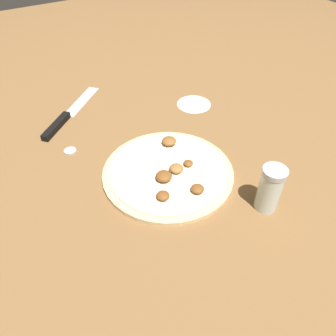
{
  "coord_description": "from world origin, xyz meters",
  "views": [
    {
      "loc": [
        -0.49,
        0.3,
        0.55
      ],
      "look_at": [
        0.0,
        0.0,
        0.02
      ],
      "focal_mm": 35.0,
      "sensor_mm": 36.0,
      "label": 1
    }
  ],
  "objects": [
    {
      "name": "loose_cap",
      "position": [
        0.21,
        0.18,
        0.0
      ],
      "size": [
        0.03,
        0.03,
        0.01
      ],
      "color": "#B2B2B7",
      "rests_on": "ground_plane"
    },
    {
      "name": "ground_plane",
      "position": [
        0.0,
        0.0,
        0.0
      ],
      "size": [
        3.0,
        3.0,
        0.0
      ],
      "primitive_type": "plane",
      "color": "brown"
    },
    {
      "name": "spice_jar",
      "position": [
        -0.2,
        -0.13,
        0.06
      ],
      "size": [
        0.05,
        0.05,
        0.11
      ],
      "color": "silver",
      "rests_on": "ground_plane"
    },
    {
      "name": "pizza",
      "position": [
        -0.0,
        -0.0,
        0.01
      ],
      "size": [
        0.32,
        0.32,
        0.03
      ],
      "color": "beige",
      "rests_on": "ground_plane"
    },
    {
      "name": "flour_patch",
      "position": [
        0.23,
        -0.24,
        0.0
      ],
      "size": [
        0.11,
        0.11,
        0.0
      ],
      "color": "white",
      "rests_on": "ground_plane"
    },
    {
      "name": "knife",
      "position": [
        0.35,
        0.14,
        0.01
      ],
      "size": [
        0.23,
        0.24,
        0.02
      ],
      "rotation": [
        0.0,
        0.0,
        5.46
      ],
      "color": "silver",
      "rests_on": "ground_plane"
    }
  ]
}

